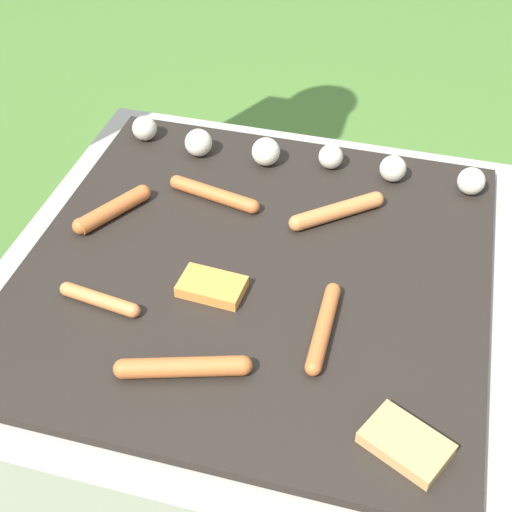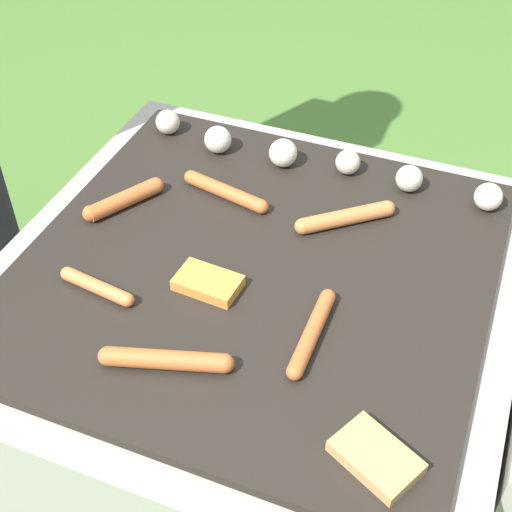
% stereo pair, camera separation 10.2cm
% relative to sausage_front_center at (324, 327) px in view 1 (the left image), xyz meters
% --- Properties ---
extents(ground_plane, '(14.00, 14.00, 0.00)m').
position_rel_sausage_front_center_xyz_m(ground_plane, '(-0.14, 0.12, -0.47)').
color(ground_plane, '#47702D').
extents(grill, '(0.88, 0.88, 0.46)m').
position_rel_sausage_front_center_xyz_m(grill, '(-0.14, 0.12, -0.24)').
color(grill, '#9E998E').
rests_on(grill, ground_plane).
extents(sausage_front_center, '(0.03, 0.19, 0.03)m').
position_rel_sausage_front_center_xyz_m(sausage_front_center, '(0.00, 0.00, 0.00)').
color(sausage_front_center, '#B7602D').
rests_on(sausage_front_center, grill).
extents(sausage_back_center, '(0.15, 0.04, 0.02)m').
position_rel_sausage_front_center_xyz_m(sausage_back_center, '(-0.36, -0.03, -0.00)').
color(sausage_back_center, '#C6753D').
rests_on(sausage_back_center, grill).
extents(sausage_back_left, '(0.19, 0.08, 0.03)m').
position_rel_sausage_front_center_xyz_m(sausage_back_left, '(-0.18, -0.13, 0.00)').
color(sausage_back_left, '#B7602D').
rests_on(sausage_back_left, grill).
extents(sausage_front_right, '(0.16, 0.13, 0.03)m').
position_rel_sausage_front_center_xyz_m(sausage_front_right, '(-0.03, 0.28, 0.00)').
color(sausage_front_right, '#C6753D').
rests_on(sausage_front_right, grill).
extents(sausage_mid_left, '(0.10, 0.15, 0.03)m').
position_rel_sausage_front_center_xyz_m(sausage_mid_left, '(-0.43, 0.18, 0.00)').
color(sausage_mid_left, '#B7602D').
rests_on(sausage_mid_left, grill).
extents(sausage_mid_right, '(0.19, 0.06, 0.03)m').
position_rel_sausage_front_center_xyz_m(sausage_mid_right, '(-0.26, 0.27, 0.00)').
color(sausage_mid_right, '#B7602D').
rests_on(sausage_mid_right, grill).
extents(bread_slice_left, '(0.13, 0.12, 0.02)m').
position_rel_sausage_front_center_xyz_m(bread_slice_left, '(0.14, -0.17, -0.00)').
color(bread_slice_left, tan).
rests_on(bread_slice_left, grill).
extents(bread_slice_center, '(0.11, 0.07, 0.02)m').
position_rel_sausage_front_center_xyz_m(bread_slice_center, '(-0.19, 0.04, -0.00)').
color(bread_slice_center, '#D18438').
rests_on(bread_slice_center, grill).
extents(mushroom_row, '(0.72, 0.08, 0.06)m').
position_rel_sausage_front_center_xyz_m(mushroom_row, '(-0.15, 0.42, 0.01)').
color(mushroom_row, beige).
rests_on(mushroom_row, grill).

